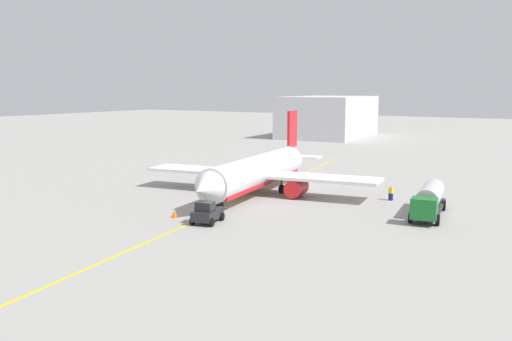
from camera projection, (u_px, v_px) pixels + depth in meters
The scene contains 8 objects.
ground_plane at pixel (256, 194), 67.80m from camera, with size 400.00×400.00×0.00m, color #9E9B96.
airplane at pixel (258, 172), 67.82m from camera, with size 30.76×30.47×9.83m.
fuel_tanker at pixel (429, 199), 56.34m from camera, with size 11.37×4.12×3.15m.
pushback_tug at pixel (207, 213), 53.30m from camera, with size 3.95×3.00×2.20m.
refueling_worker at pixel (391, 193), 64.15m from camera, with size 0.49×0.60×1.71m.
safety_cone_nose at pixel (174, 214), 55.71m from camera, with size 0.67×0.67×0.74m, color #F2590F.
distant_hangar at pixel (329, 117), 148.85m from camera, with size 32.12×21.55×10.85m.
taxi_line_marking at pixel (256, 194), 67.80m from camera, with size 78.20×0.30×0.01m, color yellow.
Camera 1 is at (56.82, 34.77, 12.99)m, focal length 38.51 mm.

